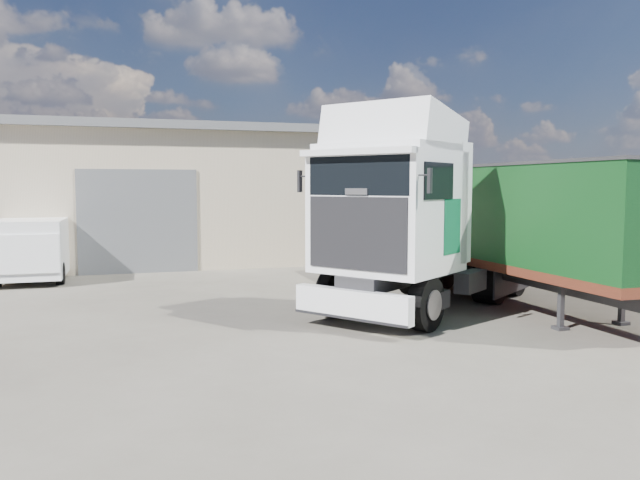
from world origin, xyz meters
name	(u,v)px	position (x,y,z in m)	size (l,w,h in m)	color
ground	(251,334)	(0.00, 0.00, 0.00)	(120.00, 120.00, 0.00)	#2A2822
warehouse	(36,195)	(-6.00, 16.00, 2.66)	(30.60, 12.60, 5.42)	tan
brick_boundary_wall	(542,237)	(11.50, 6.00, 1.25)	(0.35, 26.00, 2.50)	brown
tractor_unit	(408,229)	(3.91, 0.89, 2.03)	(7.29, 6.36, 4.83)	black
box_trailer	(500,218)	(7.09, 1.95, 2.18)	(2.40, 10.77, 3.57)	#2D2D30
panel_van	(35,248)	(-5.25, 9.60, 1.03)	(2.05, 4.87, 1.98)	black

